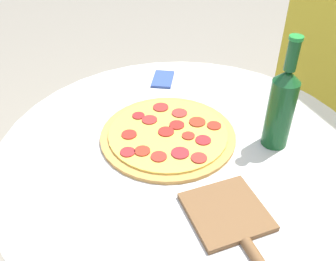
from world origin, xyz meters
The scene contains 5 objects.
table centered at (0.00, 0.00, 0.56)m, with size 0.92×0.92×0.73m.
pizza centered at (-0.05, -0.02, 0.74)m, with size 0.34×0.34×0.02m.
beer_bottle centered at (0.07, 0.22, 0.84)m, with size 0.06×0.06×0.28m.
pizza_paddle centered at (0.25, 0.00, 0.74)m, with size 0.27×0.15×0.02m.
napkin centered at (-0.33, 0.07, 0.73)m, with size 0.12×0.10×0.01m.
Camera 1 is at (0.65, -0.29, 1.32)m, focal length 40.00 mm.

